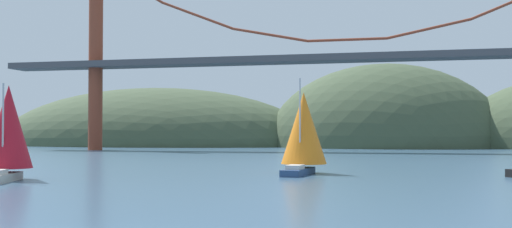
# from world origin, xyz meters

# --- Properties ---
(headland_center) EXTENTS (57.36, 44.00, 39.99)m
(headland_center) POSITION_xyz_m (5.00, 135.00, 0.00)
(headland_center) COLOR #425138
(headland_center) RESTS_ON ground_plane
(headland_left) EXTENTS (87.65, 44.00, 30.25)m
(headland_left) POSITION_xyz_m (-55.00, 135.00, 0.00)
(headland_left) COLOR #425138
(headland_left) RESTS_ON ground_plane
(suspension_bridge) EXTENTS (136.34, 6.00, 37.66)m
(suspension_bridge) POSITION_xyz_m (0.00, 95.00, 17.82)
(suspension_bridge) COLOR brown
(suspension_bridge) RESTS_ON ground_plane
(sailboat_orange_sail) EXTENTS (4.39, 7.33, 8.45)m
(sailboat_orange_sail) POSITION_xyz_m (1.91, 36.07, 3.86)
(sailboat_orange_sail) COLOR navy
(sailboat_orange_sail) RESTS_ON ground_plane
(sailboat_crimson_sail) EXTENTS (4.69, 7.25, 7.44)m
(sailboat_crimson_sail) POSITION_xyz_m (-19.14, 23.19, 3.87)
(sailboat_crimson_sail) COLOR #B7B2A8
(sailboat_crimson_sail) RESTS_ON ground_plane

